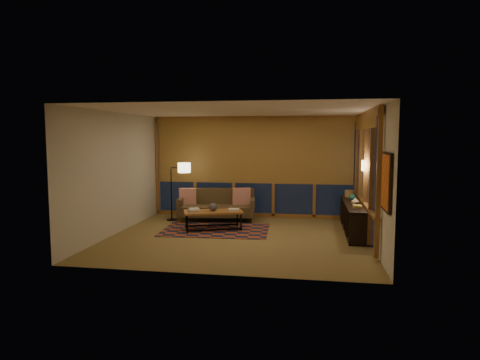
% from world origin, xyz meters
% --- Properties ---
extents(floor, '(5.50, 5.00, 0.01)m').
position_xyz_m(floor, '(0.00, 0.00, 0.00)').
color(floor, olive).
rests_on(floor, ground).
extents(ceiling, '(5.50, 5.00, 0.01)m').
position_xyz_m(ceiling, '(0.00, 0.00, 2.70)').
color(ceiling, '#F6E6D0').
rests_on(ceiling, walls).
extents(walls, '(5.51, 5.01, 2.70)m').
position_xyz_m(walls, '(0.00, 0.00, 1.35)').
color(walls, beige).
rests_on(walls, floor).
extents(window_wall_back, '(5.30, 0.16, 2.60)m').
position_xyz_m(window_wall_back, '(0.00, 2.43, 1.35)').
color(window_wall_back, brown).
rests_on(window_wall_back, walls).
extents(window_wall_right, '(0.16, 3.70, 2.60)m').
position_xyz_m(window_wall_right, '(2.68, 0.60, 1.35)').
color(window_wall_right, brown).
rests_on(window_wall_right, walls).
extents(wall_art, '(0.06, 0.74, 0.94)m').
position_xyz_m(wall_art, '(2.71, -1.85, 1.45)').
color(wall_art, red).
rests_on(wall_art, walls).
extents(wall_sconce, '(0.12, 0.18, 0.22)m').
position_xyz_m(wall_sconce, '(2.62, 0.45, 1.55)').
color(wall_sconce, '#FFEFB4').
rests_on(wall_sconce, walls).
extents(sofa, '(2.03, 1.05, 0.79)m').
position_xyz_m(sofa, '(-0.86, 1.73, 0.40)').
color(sofa, brown).
rests_on(sofa, floor).
extents(pillow_left, '(0.46, 0.24, 0.44)m').
position_xyz_m(pillow_left, '(-1.64, 1.78, 0.62)').
color(pillow_left, red).
rests_on(pillow_left, sofa).
extents(pillow_right, '(0.49, 0.28, 0.46)m').
position_xyz_m(pillow_right, '(-0.25, 1.98, 0.63)').
color(pillow_right, red).
rests_on(pillow_right, sofa).
extents(area_rug, '(2.50, 1.74, 0.01)m').
position_xyz_m(area_rug, '(-0.63, 0.62, 0.01)').
color(area_rug, '#974023').
rests_on(area_rug, floor).
extents(coffee_table, '(1.46, 1.02, 0.45)m').
position_xyz_m(coffee_table, '(-0.70, 0.66, 0.22)').
color(coffee_table, brown).
rests_on(coffee_table, floor).
extents(book_stack_a, '(0.31, 0.30, 0.07)m').
position_xyz_m(book_stack_a, '(-1.12, 0.52, 0.48)').
color(book_stack_a, silver).
rests_on(book_stack_a, coffee_table).
extents(book_stack_b, '(0.23, 0.19, 0.04)m').
position_xyz_m(book_stack_b, '(-0.24, 0.79, 0.47)').
color(book_stack_b, silver).
rests_on(book_stack_b, coffee_table).
extents(ceramic_pot, '(0.24, 0.24, 0.19)m').
position_xyz_m(ceramic_pot, '(-0.70, 0.65, 0.54)').
color(ceramic_pot, black).
rests_on(ceramic_pot, coffee_table).
extents(floor_lamp, '(0.53, 0.38, 1.50)m').
position_xyz_m(floor_lamp, '(-2.03, 1.62, 0.75)').
color(floor_lamp, black).
rests_on(floor_lamp, floor).
extents(bookshelf, '(0.40, 2.69, 0.67)m').
position_xyz_m(bookshelf, '(2.49, 1.00, 0.34)').
color(bookshelf, black).
rests_on(bookshelf, floor).
extents(basket, '(0.24, 0.24, 0.17)m').
position_xyz_m(basket, '(2.47, 1.88, 0.76)').
color(basket, '#A77841').
rests_on(basket, bookshelf).
extents(teal_bowl, '(0.19, 0.19, 0.16)m').
position_xyz_m(teal_bowl, '(2.49, 1.27, 0.75)').
color(teal_bowl, '#1E6355').
rests_on(teal_bowl, bookshelf).
extents(vase, '(0.21, 0.21, 0.17)m').
position_xyz_m(vase, '(2.49, 0.65, 0.76)').
color(vase, tan).
rests_on(vase, bookshelf).
extents(shelf_book_stack, '(0.19, 0.26, 0.07)m').
position_xyz_m(shelf_book_stack, '(2.49, 0.18, 0.71)').
color(shelf_book_stack, silver).
rests_on(shelf_book_stack, bookshelf).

